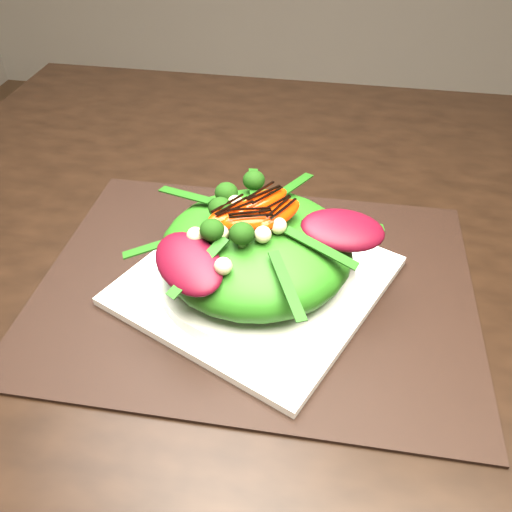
% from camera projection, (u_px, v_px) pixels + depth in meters
% --- Properties ---
extents(floor, '(4.00, 4.00, 0.01)m').
position_uv_depth(floor, '(382.00, 506.00, 1.18)').
color(floor, brown).
rests_on(floor, ground).
extents(dining_table, '(1.60, 0.90, 0.75)m').
position_uv_depth(dining_table, '(467.00, 246.00, 0.71)').
color(dining_table, black).
rests_on(dining_table, floor).
extents(placemat, '(0.49, 0.38, 0.00)m').
position_uv_depth(placemat, '(256.00, 285.00, 0.62)').
color(placemat, black).
rests_on(placemat, dining_table).
extents(plate_base, '(0.34, 0.34, 0.01)m').
position_uv_depth(plate_base, '(256.00, 280.00, 0.61)').
color(plate_base, white).
rests_on(plate_base, placemat).
extents(salad_bowl, '(0.25, 0.25, 0.02)m').
position_uv_depth(salad_bowl, '(256.00, 272.00, 0.60)').
color(salad_bowl, silver).
rests_on(salad_bowl, plate_base).
extents(lettuce_mound, '(0.25, 0.25, 0.07)m').
position_uv_depth(lettuce_mound, '(256.00, 249.00, 0.58)').
color(lettuce_mound, '#286713').
rests_on(lettuce_mound, salad_bowl).
extents(radicchio_leaf, '(0.10, 0.07, 0.02)m').
position_uv_depth(radicchio_leaf, '(343.00, 230.00, 0.56)').
color(radicchio_leaf, '#440713').
rests_on(radicchio_leaf, lettuce_mound).
extents(orange_segment, '(0.06, 0.05, 0.02)m').
position_uv_depth(orange_segment, '(241.00, 199.00, 0.58)').
color(orange_segment, red).
rests_on(orange_segment, lettuce_mound).
extents(broccoli_floret, '(0.04, 0.04, 0.03)m').
position_uv_depth(broccoli_floret, '(195.00, 193.00, 0.60)').
color(broccoli_floret, '#19360A').
rests_on(broccoli_floret, lettuce_mound).
extents(macadamia_nut, '(0.02, 0.02, 0.02)m').
position_uv_depth(macadamia_nut, '(286.00, 260.00, 0.51)').
color(macadamia_nut, beige).
rests_on(macadamia_nut, lettuce_mound).
extents(balsamic_drizzle, '(0.04, 0.03, 0.00)m').
position_uv_depth(balsamic_drizzle, '(241.00, 192.00, 0.58)').
color(balsamic_drizzle, black).
rests_on(balsamic_drizzle, orange_segment).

